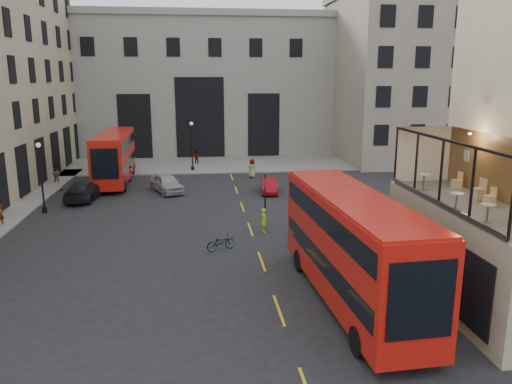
{
  "coord_description": "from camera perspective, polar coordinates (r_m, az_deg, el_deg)",
  "views": [
    {
      "loc": [
        -5.36,
        -19.98,
        10.05
      ],
      "look_at": [
        -1.82,
        10.22,
        3.0
      ],
      "focal_mm": 35.0,
      "sensor_mm": 36.0,
      "label": 1
    }
  ],
  "objects": [
    {
      "name": "pavement_far",
      "position": [
        58.84,
        -7.22,
        3.18
      ],
      "size": [
        40.0,
        12.0,
        0.12
      ],
      "primitive_type": "cube",
      "color": "slate",
      "rests_on": "ground"
    },
    {
      "name": "bus_far",
      "position": [
        49.93,
        -15.9,
        4.11
      ],
      "size": [
        3.1,
        12.18,
        4.83
      ],
      "color": "red",
      "rests_on": "ground"
    },
    {
      "name": "cafe_table_mid",
      "position": [
        22.49,
        21.95,
        -0.7
      ],
      "size": [
        0.57,
        0.57,
        0.72
      ],
      "color": "beige",
      "rests_on": "cafe_floor"
    },
    {
      "name": "car_a",
      "position": [
        45.0,
        -10.17,
        1.0
      ],
      "size": [
        3.62,
        5.15,
        1.63
      ],
      "primitive_type": "imported",
      "rotation": [
        0.0,
        0.0,
        0.4
      ],
      "color": "#9C9FA4",
      "rests_on": "ground"
    },
    {
      "name": "building_right",
      "position": [
        65.09,
        16.67,
        12.83
      ],
      "size": [
        16.6,
        18.6,
        20.0
      ],
      "color": "gray",
      "rests_on": "ground"
    },
    {
      "name": "cafe_floor",
      "position": [
        23.88,
        23.33,
        -1.36
      ],
      "size": [
        3.0,
        10.0,
        0.1
      ],
      "primitive_type": "cube",
      "color": "slate",
      "rests_on": "host_frontage"
    },
    {
      "name": "cafe_table_far",
      "position": [
        25.84,
        18.63,
        1.39
      ],
      "size": [
        0.64,
        0.64,
        0.8
      ],
      "color": "beige",
      "rests_on": "cafe_floor"
    },
    {
      "name": "cafe_chair_d",
      "position": [
        26.89,
        21.96,
        0.94
      ],
      "size": [
        0.45,
        0.45,
        0.82
      ],
      "color": "#D8B07C",
      "rests_on": "cafe_floor"
    },
    {
      "name": "car_c",
      "position": [
        43.92,
        -19.05,
        0.14
      ],
      "size": [
        2.79,
        5.58,
        1.56
      ],
      "primitive_type": "imported",
      "rotation": [
        0.0,
        0.0,
        3.02
      ],
      "color": "black",
      "rests_on": "ground"
    },
    {
      "name": "host_frontage",
      "position": [
        24.51,
        22.84,
        -6.57
      ],
      "size": [
        3.0,
        11.0,
        4.5
      ],
      "primitive_type": "cube",
      "color": "#B6AC89",
      "rests_on": "ground"
    },
    {
      "name": "traffic_light_near",
      "position": [
        33.16,
        1.05,
        -0.24
      ],
      "size": [
        0.16,
        0.2,
        3.8
      ],
      "color": "black",
      "rests_on": "ground"
    },
    {
      "name": "cyclist",
      "position": [
        32.85,
        0.93,
        -3.28
      ],
      "size": [
        0.52,
        0.67,
        1.62
      ],
      "primitive_type": "imported",
      "rotation": [
        0.0,
        0.0,
        1.82
      ],
      "color": "#A9DF17",
      "rests_on": "ground"
    },
    {
      "name": "cafe_chair_b",
      "position": [
        23.99,
        25.14,
        -0.77
      ],
      "size": [
        0.43,
        0.43,
        0.77
      ],
      "color": "#CFB777",
      "rests_on": "cafe_floor"
    },
    {
      "name": "street_lamp_b",
      "position": [
        54.52,
        -7.32,
        4.88
      ],
      "size": [
        0.36,
        0.36,
        5.33
      ],
      "color": "black",
      "rests_on": "ground"
    },
    {
      "name": "gateway",
      "position": [
        67.97,
        -6.54,
        12.42
      ],
      "size": [
        35.0,
        10.6,
        18.0
      ],
      "color": "gray",
      "rests_on": "ground"
    },
    {
      "name": "bicycle",
      "position": [
        29.77,
        -4.05,
        -5.75
      ],
      "size": [
        1.89,
        1.26,
        0.94
      ],
      "primitive_type": "imported",
      "rotation": [
        0.0,
        0.0,
        1.97
      ],
      "color": "gray",
      "rests_on": "ground"
    },
    {
      "name": "cafe_chair_c",
      "position": [
        24.81,
        24.08,
        -0.1
      ],
      "size": [
        0.54,
        0.54,
        0.97
      ],
      "color": "tan",
      "rests_on": "cafe_floor"
    },
    {
      "name": "pedestrian_a",
      "position": [
        51.65,
        -21.89,
        1.83
      ],
      "size": [
        0.96,
        0.83,
        1.68
      ],
      "primitive_type": "imported",
      "rotation": [
        0.0,
        0.0,
        -0.27
      ],
      "color": "gray",
      "rests_on": "ground"
    },
    {
      "name": "pedestrian_c",
      "position": [
        58.7,
        -6.81,
        3.9
      ],
      "size": [
        0.99,
        0.53,
        1.61
      ],
      "primitive_type": "imported",
      "rotation": [
        0.0,
        0.0,
        3.3
      ],
      "color": "gray",
      "rests_on": "ground"
    },
    {
      "name": "car_b",
      "position": [
        44.17,
        1.52,
        0.76
      ],
      "size": [
        1.76,
        4.07,
        1.3
      ],
      "primitive_type": "imported",
      "rotation": [
        0.0,
        0.0,
        -0.1
      ],
      "color": "maroon",
      "rests_on": "ground"
    },
    {
      "name": "pedestrian_b",
      "position": [
        50.54,
        -14.27,
        2.09
      ],
      "size": [
        1.17,
        1.06,
        1.58
      ],
      "primitive_type": "imported",
      "rotation": [
        0.0,
        0.0,
        0.61
      ],
      "color": "gray",
      "rests_on": "ground"
    },
    {
      "name": "cafe_table_near",
      "position": [
        21.06,
        24.97,
        -1.88
      ],
      "size": [
        0.56,
        0.56,
        0.71
      ],
      "color": "beige",
      "rests_on": "cafe_floor"
    },
    {
      "name": "traffic_light_far",
      "position": [
        49.53,
        -17.86,
        3.57
      ],
      "size": [
        0.16,
        0.2,
        3.8
      ],
      "color": "black",
      "rests_on": "ground"
    },
    {
      "name": "pedestrian_d",
      "position": [
        50.72,
        -0.45,
        2.72
      ],
      "size": [
        1.09,
        1.08,
        1.9
      ],
      "primitive_type": "imported",
      "rotation": [
        0.0,
        0.0,
        2.39
      ],
      "color": "gray",
      "rests_on": "ground"
    },
    {
      "name": "bus_near",
      "position": [
        22.76,
        10.9,
        -5.76
      ],
      "size": [
        3.55,
        12.66,
        5.0
      ],
      "color": "#B8140C",
      "rests_on": "ground"
    },
    {
      "name": "ground",
      "position": [
        23.0,
        7.69,
        -12.99
      ],
      "size": [
        140.0,
        140.0,
        0.0
      ],
      "primitive_type": "plane",
      "color": "black",
      "rests_on": "ground"
    },
    {
      "name": "street_lamp_a",
      "position": [
        40.45,
        -23.28,
        1.07
      ],
      "size": [
        0.36,
        0.36,
        5.33
      ],
      "color": "black",
      "rests_on": "ground"
    }
  ]
}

